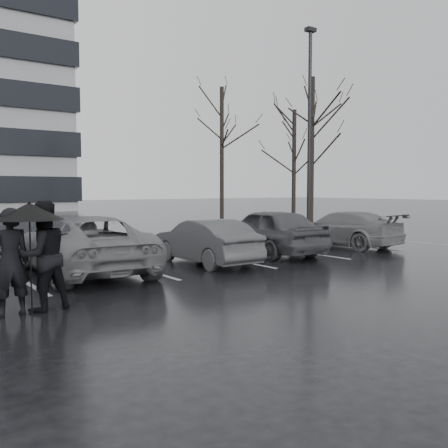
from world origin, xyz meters
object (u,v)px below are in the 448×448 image
(car_east, at_px, (342,229))
(lamp_post, at_px, (309,139))
(car_west_b, at_px, (83,245))
(tree_east, at_px, (312,152))
(tree_north, at_px, (222,154))
(pedestrian_left, at_px, (10,262))
(car_west_a, at_px, (205,242))
(tree_ne, at_px, (294,165))
(pedestrian_right, at_px, (43,256))
(car_main, at_px, (268,231))

(car_east, bearing_deg, lamp_post, -132.45)
(car_west_b, height_order, tree_east, tree_east)
(car_east, height_order, tree_north, tree_north)
(pedestrian_left, bearing_deg, car_west_a, -156.58)
(lamp_post, relative_size, tree_east, 1.21)
(car_west_a, bearing_deg, car_east, -174.49)
(tree_ne, distance_m, tree_north, 4.67)
(pedestrian_left, height_order, tree_ne, tree_ne)
(car_east, xyz_separation_m, pedestrian_right, (-10.99, -3.26, 0.29))
(lamp_post, distance_m, tree_north, 9.02)
(car_east, bearing_deg, pedestrian_left, 9.87)
(car_west_b, relative_size, tree_east, 0.61)
(car_east, distance_m, tree_east, 10.61)
(tree_ne, bearing_deg, car_west_a, -140.50)
(car_west_a, xyz_separation_m, pedestrian_left, (-5.51, -2.81, 0.26))
(tree_east, bearing_deg, car_main, -141.45)
(car_main, relative_size, car_east, 0.98)
(car_west_b, bearing_deg, lamp_post, -153.01)
(pedestrian_left, distance_m, tree_north, 25.01)
(car_west_b, distance_m, pedestrian_right, 3.64)
(car_main, height_order, car_east, car_main)
(tree_east, bearing_deg, tree_ne, 57.99)
(car_main, distance_m, tree_north, 17.57)
(pedestrian_left, relative_size, tree_east, 0.21)
(tree_east, xyz_separation_m, tree_north, (-1.00, 7.00, 0.25))
(pedestrian_left, bearing_deg, car_east, -167.38)
(pedestrian_right, height_order, tree_east, tree_east)
(car_east, distance_m, lamp_post, 8.15)
(lamp_post, bearing_deg, car_west_a, -148.21)
(car_west_b, relative_size, tree_ne, 0.70)
(car_west_a, height_order, pedestrian_right, pedestrian_right)
(car_east, height_order, lamp_post, lamp_post)
(car_west_b, relative_size, tree_north, 0.58)
(car_west_a, height_order, tree_north, tree_north)
(car_main, relative_size, pedestrian_left, 2.44)
(car_main, xyz_separation_m, car_east, (3.38, 0.04, -0.09))
(car_west_a, distance_m, tree_ne, 19.55)
(pedestrian_left, xyz_separation_m, pedestrian_right, (0.52, 0.08, 0.05))
(car_east, xyz_separation_m, tree_east, (6.41, 7.76, 3.39))
(car_west_a, relative_size, tree_east, 0.45)
(car_west_b, distance_m, tree_ne, 21.82)
(tree_north, bearing_deg, pedestrian_right, -132.30)
(car_east, xyz_separation_m, pedestrian_left, (-11.52, -3.35, 0.24))
(tree_east, distance_m, tree_north, 7.08)
(car_west_a, distance_m, tree_north, 19.43)
(car_main, distance_m, pedestrian_left, 8.78)
(car_east, bearing_deg, tree_north, -116.44)
(car_main, distance_m, lamp_post, 10.31)
(car_west_b, bearing_deg, car_main, -176.09)
(car_main, distance_m, car_west_a, 2.68)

